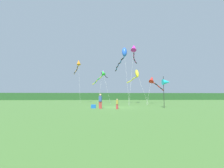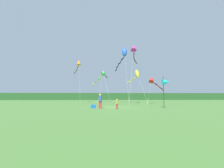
% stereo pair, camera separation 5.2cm
% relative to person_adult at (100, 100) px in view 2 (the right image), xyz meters
% --- Properties ---
extents(ground_plane, '(120.00, 120.00, 0.00)m').
position_rel_person_adult_xyz_m(ground_plane, '(1.75, 2.03, -0.93)').
color(ground_plane, '#477533').
extents(distant_treeline, '(108.00, 2.15, 2.98)m').
position_rel_person_adult_xyz_m(distant_treeline, '(1.75, 47.03, 0.56)').
color(distant_treeline, '#234C23').
rests_on(distant_treeline, ground).
extents(person_adult, '(0.37, 0.37, 1.67)m').
position_rel_person_adult_xyz_m(person_adult, '(0.00, 0.00, 0.00)').
color(person_adult, '#B23338').
rests_on(person_adult, ground).
extents(person_child, '(0.24, 0.24, 1.11)m').
position_rel_person_adult_xyz_m(person_child, '(1.85, -0.82, -0.31)').
color(person_child, '#B23338').
rests_on(person_child, ground).
extents(cooler_box, '(0.55, 0.41, 0.42)m').
position_rel_person_adult_xyz_m(cooler_box, '(-0.81, 0.56, -0.72)').
color(cooler_box, '#1959B2').
rests_on(cooler_box, ground).
extents(banner_flag_pole, '(0.90, 0.70, 3.76)m').
position_rel_person_adult_xyz_m(banner_flag_pole, '(7.80, 0.16, 2.11)').
color(banner_flag_pole, black).
rests_on(banner_flag_pole, ground).
extents(kite_red, '(6.42, 8.60, 5.55)m').
position_rel_person_adult_xyz_m(kite_red, '(9.93, 11.25, 3.56)').
color(kite_red, '#B2B2B2').
rests_on(kite_red, ground).
extents(kite_green, '(4.30, 9.07, 7.38)m').
position_rel_person_adult_xyz_m(kite_green, '(-0.13, 15.88, 5.42)').
color(kite_green, '#B2B2B2').
rests_on(kite_green, ground).
extents(kite_magenta, '(3.50, 9.88, 11.23)m').
position_rel_person_adult_xyz_m(kite_magenta, '(5.94, 9.78, 9.31)').
color(kite_magenta, '#B2B2B2').
rests_on(kite_magenta, ground).
extents(kite_purple, '(2.30, 7.21, 8.11)m').
position_rel_person_adult_xyz_m(kite_purple, '(0.25, 18.73, 6.38)').
color(kite_purple, '#B2B2B2').
rests_on(kite_purple, ground).
extents(kite_orange, '(3.19, 8.11, 10.28)m').
position_rel_person_adult_xyz_m(kite_orange, '(-5.93, 18.82, 8.39)').
color(kite_orange, '#B2B2B2').
rests_on(kite_orange, ground).
extents(kite_blue, '(1.71, 9.01, 10.20)m').
position_rel_person_adult_xyz_m(kite_blue, '(3.91, 9.32, 8.11)').
color(kite_blue, '#B2B2B2').
rests_on(kite_blue, ground).
extents(kite_yellow, '(3.05, 6.77, 7.23)m').
position_rel_person_adult_xyz_m(kite_yellow, '(7.27, 14.18, 5.16)').
color(kite_yellow, '#B2B2B2').
rests_on(kite_yellow, ground).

